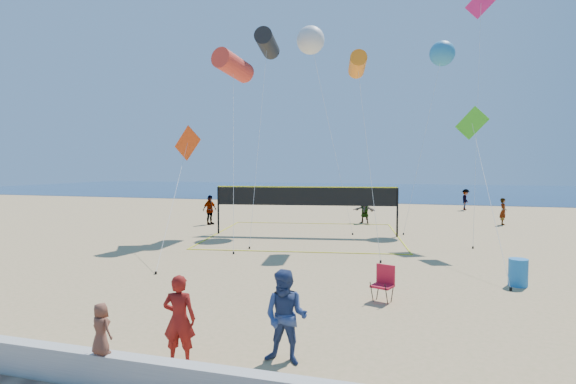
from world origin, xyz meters
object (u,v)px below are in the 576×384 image
(camp_chair, at_px, (384,281))
(trash_barrel, at_px, (518,272))
(woman, at_px, (179,319))
(volleyball_net, at_px, (306,201))

(camp_chair, relative_size, trash_barrel, 1.30)
(woman, height_order, volleyball_net, volleyball_net)
(camp_chair, height_order, volleyball_net, volleyball_net)
(woman, xyz_separation_m, volleyball_net, (-1.54, 16.33, 1.01))
(woman, relative_size, trash_barrel, 1.99)
(trash_barrel, distance_m, volleyball_net, 12.37)
(camp_chair, height_order, trash_barrel, camp_chair)
(woman, relative_size, volleyball_net, 0.15)
(trash_barrel, bearing_deg, volleyball_net, 137.38)
(volleyball_net, bearing_deg, woman, -93.78)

